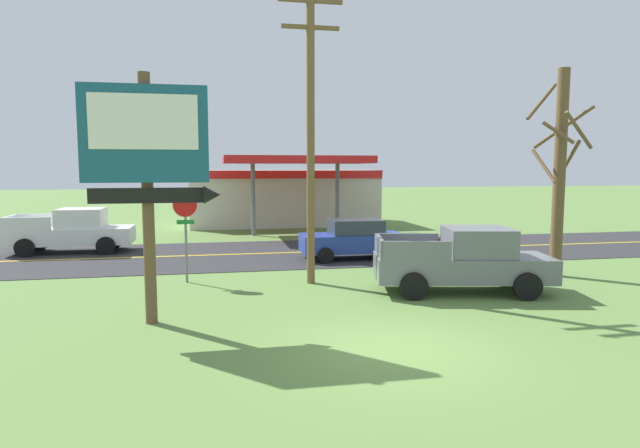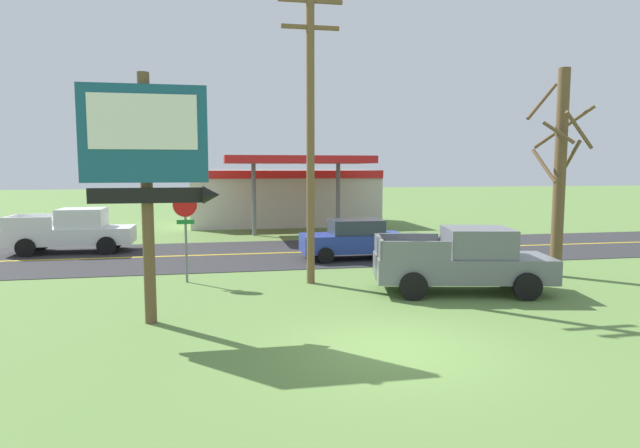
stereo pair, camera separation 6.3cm
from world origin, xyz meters
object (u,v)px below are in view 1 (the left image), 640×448
(bare_tree, at_px, (559,169))
(car_blue_near_lane, at_px, (353,239))
(utility_pole, at_px, (311,127))
(gas_station, at_px, (283,195))
(pickup_grey_parked_on_lawn, at_px, (464,261))
(pickup_white_on_road, at_px, (73,231))
(motel_sign, at_px, (149,157))
(stop_sign, at_px, (185,221))

(bare_tree, relative_size, car_blue_near_lane, 1.69)
(utility_pole, distance_m, gas_station, 18.84)
(pickup_grey_parked_on_lawn, distance_m, car_blue_near_lane, 6.68)
(bare_tree, xyz_separation_m, pickup_grey_parked_on_lawn, (-4.26, -1.71, -2.74))
(bare_tree, bearing_deg, utility_pole, 176.95)
(pickup_grey_parked_on_lawn, xyz_separation_m, car_blue_near_lane, (-1.79, 6.44, -0.13))
(gas_station, bearing_deg, pickup_white_on_road, -136.21)
(pickup_grey_parked_on_lawn, bearing_deg, utility_pole, 153.37)
(motel_sign, xyz_separation_m, pickup_white_on_road, (-4.71, 12.13, -3.03))
(stop_sign, xyz_separation_m, bare_tree, (12.56, -1.33, 1.68))
(pickup_grey_parked_on_lawn, relative_size, car_blue_near_lane, 1.31)
(motel_sign, relative_size, car_blue_near_lane, 1.42)
(motel_sign, distance_m, bare_tree, 13.55)
(motel_sign, xyz_separation_m, pickup_grey_parked_on_lawn, (8.85, 1.70, -3.03))
(utility_pole, height_order, pickup_grey_parked_on_lawn, utility_pole)
(motel_sign, bearing_deg, stop_sign, 83.42)
(pickup_white_on_road, relative_size, car_blue_near_lane, 1.24)
(motel_sign, relative_size, pickup_white_on_road, 1.15)
(stop_sign, bearing_deg, motel_sign, -96.58)
(motel_sign, distance_m, gas_station, 23.27)
(utility_pole, xyz_separation_m, bare_tree, (8.58, -0.46, -1.32))
(motel_sign, height_order, car_blue_near_lane, motel_sign)
(stop_sign, xyz_separation_m, car_blue_near_lane, (6.52, 3.40, -1.20))
(car_blue_near_lane, bearing_deg, motel_sign, -130.96)
(pickup_white_on_road, distance_m, car_blue_near_lane, 12.43)
(stop_sign, distance_m, car_blue_near_lane, 7.44)
(motel_sign, distance_m, pickup_grey_parked_on_lawn, 9.51)
(motel_sign, height_order, utility_pole, utility_pole)
(stop_sign, xyz_separation_m, utility_pole, (3.98, -0.88, 3.00))
(pickup_white_on_road, bearing_deg, pickup_grey_parked_on_lawn, -37.59)
(gas_station, xyz_separation_m, car_blue_near_lane, (1.08, -14.25, -1.11))
(motel_sign, bearing_deg, pickup_white_on_road, 111.21)
(gas_station, bearing_deg, motel_sign, -104.97)
(gas_station, xyz_separation_m, pickup_grey_parked_on_lawn, (2.86, -20.69, -0.98))
(motel_sign, height_order, pickup_white_on_road, motel_sign)
(stop_sign, bearing_deg, utility_pole, -12.39)
(pickup_white_on_road, bearing_deg, car_blue_near_lane, -18.77)
(motel_sign, distance_m, utility_pole, 6.04)
(stop_sign, height_order, car_blue_near_lane, stop_sign)
(stop_sign, relative_size, pickup_grey_parked_on_lawn, 0.54)
(utility_pole, height_order, pickup_white_on_road, utility_pole)
(utility_pole, xyz_separation_m, pickup_grey_parked_on_lawn, (4.32, -2.17, -4.07))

